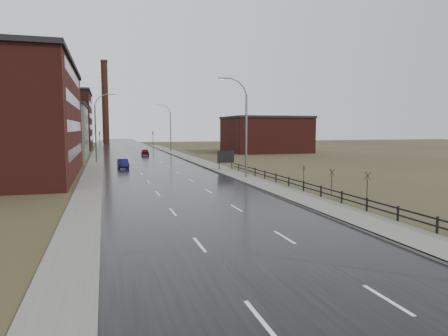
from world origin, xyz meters
TOP-DOWN VIEW (x-y plane):
  - road at (0.00, 60.00)m, footprint 14.00×300.00m
  - sidewalk_right at (8.60, 35.00)m, footprint 3.20×180.00m
  - curb_right at (7.08, 35.00)m, footprint 0.16×180.00m
  - sidewalk_left at (-8.20, 60.00)m, footprint 2.40×260.00m
  - warehouse_mid at (-17.99, 78.00)m, footprint 16.32×20.40m
  - warehouse_far at (-22.99, 108.00)m, footprint 26.52×24.48m
  - building_right at (30.30, 82.00)m, footprint 18.36×16.32m
  - smokestack at (-6.00, 150.00)m, footprint 2.70×2.70m
  - streetlight_right_mid at (8.50, 36.00)m, footprint 3.36×0.28m
  - streetlight_left at (-7.70, 62.00)m, footprint 3.36×0.28m
  - streetlight_right_far at (8.50, 90.00)m, footprint 3.36×0.28m
  - guardrail at (10.30, 18.31)m, footprint 0.10×53.05m
  - shrub_d at (13.20, 19.93)m, footprint 0.57×0.60m
  - shrub_e at (12.03, 23.22)m, footprint 0.55×0.58m
  - shrub_f at (13.81, 31.59)m, footprint 0.43×0.45m
  - billboard at (9.10, 45.03)m, footprint 2.38×0.17m
  - traffic_light_left at (-8.00, 120.00)m, footprint 0.58×2.73m
  - traffic_light_right at (8.00, 120.00)m, footprint 0.58×2.73m
  - car_near at (-4.21, 51.83)m, footprint 1.59×4.03m
  - car_far at (1.46, 78.09)m, footprint 1.89×4.10m

SIDE VIEW (x-z plane):
  - road at x=0.00m, z-range 0.00..0.06m
  - sidewalk_left at x=-8.20m, z-range 0.00..0.12m
  - sidewalk_right at x=8.60m, z-range 0.00..0.18m
  - curb_right at x=7.08m, z-range 0.00..0.18m
  - car_near at x=-4.21m, z-range 0.00..1.31m
  - car_far at x=1.46m, z-range 0.00..1.36m
  - guardrail at x=10.30m, z-range 0.16..1.26m
  - shrub_f at x=13.81m, z-range 0.05..1.85m
  - shrub_e at x=12.03m, z-range 0.07..2.39m
  - shrub_d at x=13.20m, z-range 0.07..2.47m
  - billboard at x=9.10m, z-range 0.45..3.15m
  - building_right at x=30.30m, z-range 0.01..8.51m
  - traffic_light_left at x=-8.00m, z-range 1.95..7.25m
  - traffic_light_right at x=8.00m, z-range 1.95..7.25m
  - warehouse_mid at x=-17.99m, z-range 0.01..10.51m
  - streetlight_right_mid at x=8.50m, z-range 0.16..11.51m
  - streetlight_left at x=-7.70m, z-range 0.16..11.51m
  - streetlight_right_far at x=8.50m, z-range 0.16..11.51m
  - warehouse_far at x=-22.99m, z-range 0.01..15.51m
  - smokestack at x=-6.00m, z-range 0.15..30.85m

